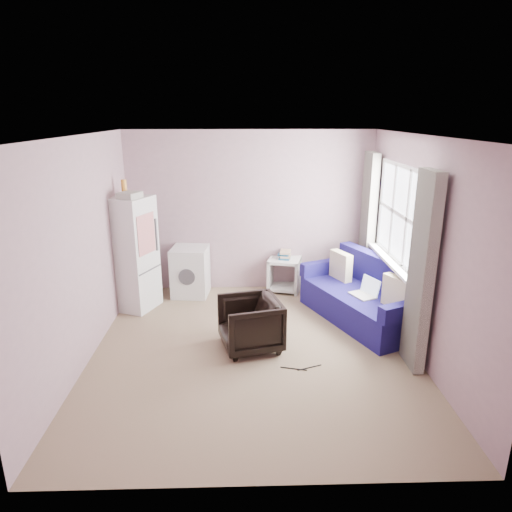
{
  "coord_description": "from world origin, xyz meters",
  "views": [
    {
      "loc": [
        -0.12,
        -4.9,
        2.72
      ],
      "look_at": [
        0.05,
        0.6,
        1.0
      ],
      "focal_mm": 32.0,
      "sensor_mm": 36.0,
      "label": 1
    }
  ],
  "objects_px": {
    "washing_machine": "(190,270)",
    "side_table": "(285,272)",
    "armchair": "(250,321)",
    "fridge": "(132,253)",
    "sofa": "(365,298)"
  },
  "relations": [
    {
      "from": "armchair",
      "to": "sofa",
      "type": "relative_size",
      "value": 0.33
    },
    {
      "from": "armchair",
      "to": "sofa",
      "type": "height_order",
      "value": "sofa"
    },
    {
      "from": "fridge",
      "to": "sofa",
      "type": "relative_size",
      "value": 0.89
    },
    {
      "from": "armchair",
      "to": "side_table",
      "type": "distance_m",
      "value": 1.97
    },
    {
      "from": "washing_machine",
      "to": "sofa",
      "type": "distance_m",
      "value": 2.68
    },
    {
      "from": "washing_machine",
      "to": "side_table",
      "type": "bearing_deg",
      "value": 10.79
    },
    {
      "from": "washing_machine",
      "to": "fridge",
      "type": "bearing_deg",
      "value": -143.15
    },
    {
      "from": "washing_machine",
      "to": "armchair",
      "type": "bearing_deg",
      "value": -57.32
    },
    {
      "from": "washing_machine",
      "to": "sofa",
      "type": "bearing_deg",
      "value": -16.11
    },
    {
      "from": "armchair",
      "to": "fridge",
      "type": "relative_size",
      "value": 0.37
    },
    {
      "from": "fridge",
      "to": "washing_machine",
      "type": "bearing_deg",
      "value": 54.54
    },
    {
      "from": "fridge",
      "to": "sofa",
      "type": "bearing_deg",
      "value": 14.04
    },
    {
      "from": "sofa",
      "to": "side_table",
      "type": "bearing_deg",
      "value": 108.09
    },
    {
      "from": "washing_machine",
      "to": "sofa",
      "type": "xyz_separation_m",
      "value": [
        2.49,
        -0.98,
        -0.09
      ]
    },
    {
      "from": "sofa",
      "to": "armchair",
      "type": "bearing_deg",
      "value": -178.27
    }
  ]
}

